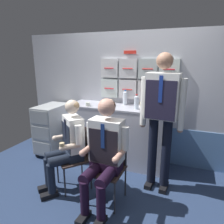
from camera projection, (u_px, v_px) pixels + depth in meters
ground at (104, 205)px, 2.53m from camera, size 4.80×4.80×0.04m
galley_bulkhead at (137, 99)px, 3.49m from camera, size 4.20×0.14×2.15m
galley_counter at (118, 134)px, 3.46m from camera, size 1.68×0.53×0.97m
service_trolley at (52, 128)px, 3.79m from camera, size 0.40×0.65×0.91m
folding_chair_left at (80, 151)px, 2.81m from camera, size 0.56×0.56×0.82m
crew_member_left at (68, 142)px, 2.70m from camera, size 0.61×0.65×1.22m
folding_chair_right at (110, 160)px, 2.56m from camera, size 0.41×0.41×0.82m
crew_member_right at (104, 150)px, 2.37m from camera, size 0.53×0.65×1.29m
crew_member_standing at (162, 110)px, 2.60m from camera, size 0.56×0.29×1.80m
water_bottle_clear at (136, 102)px, 3.13m from camera, size 0.07×0.07×0.23m
water_bottle_blue_cap at (125, 98)px, 3.42m from camera, size 0.07×0.07×0.25m
coffee_cup_spare at (110, 101)px, 3.52m from camera, size 0.07×0.07×0.07m
paper_cup_tan at (88, 104)px, 3.35m from camera, size 0.07×0.07×0.06m
espresso_cup_small at (142, 104)px, 3.33m from camera, size 0.06×0.06×0.08m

